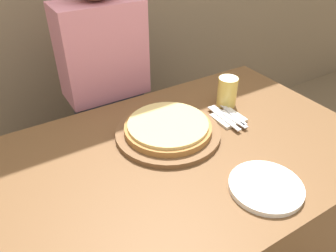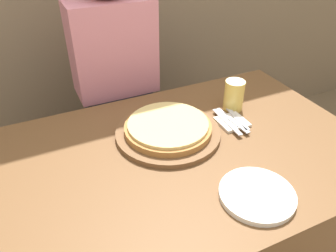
# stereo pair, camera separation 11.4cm
# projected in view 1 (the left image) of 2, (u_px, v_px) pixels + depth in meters

# --- Properties ---
(dining_table) EXTENTS (1.33, 0.88, 0.71)m
(dining_table) POSITION_uv_depth(u_px,v_px,m) (186.00, 215.00, 1.37)
(dining_table) COLOR brown
(dining_table) RESTS_ON ground_plane
(pizza_on_board) EXTENTS (0.40, 0.40, 0.06)m
(pizza_on_board) POSITION_uv_depth(u_px,v_px,m) (168.00, 129.00, 1.23)
(pizza_on_board) COLOR brown
(pizza_on_board) RESTS_ON dining_table
(beer_glass) EXTENTS (0.08, 0.08, 0.13)m
(beer_glass) POSITION_uv_depth(u_px,v_px,m) (227.00, 91.00, 1.38)
(beer_glass) COLOR #E5C65B
(beer_glass) RESTS_ON dining_table
(dinner_plate) EXTENTS (0.23, 0.23, 0.02)m
(dinner_plate) POSITION_uv_depth(u_px,v_px,m) (266.00, 187.00, 1.00)
(dinner_plate) COLOR white
(dinner_plate) RESTS_ON dining_table
(napkin_stack) EXTENTS (0.11, 0.11, 0.01)m
(napkin_stack) POSITION_uv_depth(u_px,v_px,m) (228.00, 118.00, 1.32)
(napkin_stack) COLOR silver
(napkin_stack) RESTS_ON dining_table
(fork) EXTENTS (0.02, 0.20, 0.00)m
(fork) POSITION_uv_depth(u_px,v_px,m) (224.00, 118.00, 1.31)
(fork) COLOR silver
(fork) RESTS_ON napkin_stack
(dinner_knife) EXTENTS (0.03, 0.20, 0.00)m
(dinner_knife) POSITION_uv_depth(u_px,v_px,m) (228.00, 116.00, 1.32)
(dinner_knife) COLOR silver
(dinner_knife) RESTS_ON napkin_stack
(spoon) EXTENTS (0.04, 0.17, 0.00)m
(spoon) POSITION_uv_depth(u_px,v_px,m) (233.00, 115.00, 1.33)
(spoon) COLOR silver
(spoon) RESTS_ON napkin_stack
(diner_person) EXTENTS (0.37, 0.20, 1.31)m
(diner_person) POSITION_uv_depth(u_px,v_px,m) (108.00, 99.00, 1.58)
(diner_person) COLOR #33333D
(diner_person) RESTS_ON ground_plane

